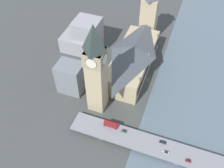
# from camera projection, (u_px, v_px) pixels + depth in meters

# --- Properties ---
(ground_plane) EXTENTS (600.00, 600.00, 0.00)m
(ground_plane) POSITION_uv_depth(u_px,v_px,m) (148.00, 80.00, 225.59)
(ground_plane) COLOR #424442
(river_water) EXTENTS (63.41, 360.00, 0.30)m
(river_water) POSITION_uv_depth(u_px,v_px,m) (191.00, 90.00, 216.64)
(river_water) COLOR slate
(river_water) RESTS_ON ground_plane
(parliament_hall) EXTENTS (30.15, 80.50, 27.11)m
(parliament_hall) POSITION_uv_depth(u_px,v_px,m) (133.00, 59.00, 225.01)
(parliament_hall) COLOR tan
(parliament_hall) RESTS_ON ground_plane
(clock_tower) EXTENTS (14.16, 14.16, 78.52)m
(clock_tower) POSITION_uv_depth(u_px,v_px,m) (96.00, 69.00, 175.24)
(clock_tower) COLOR tan
(clock_tower) RESTS_ON ground_plane
(victoria_tower) EXTENTS (15.59, 15.59, 57.01)m
(victoria_tower) POSITION_uv_depth(u_px,v_px,m) (149.00, 16.00, 248.63)
(victoria_tower) COLOR tan
(victoria_tower) RESTS_ON ground_plane
(road_bridge) EXTENTS (158.83, 15.99, 4.44)m
(road_bridge) POSITION_uv_depth(u_px,v_px,m) (178.00, 153.00, 172.56)
(road_bridge) COLOR slate
(road_bridge) RESTS_ON ground_plane
(double_decker_bus_lead) EXTENTS (10.60, 2.58, 4.57)m
(double_decker_bus_lead) POSITION_uv_depth(u_px,v_px,m) (111.00, 125.00, 184.68)
(double_decker_bus_lead) COLOR red
(double_decker_bus_lead) RESTS_ON road_bridge
(car_northbound_lead) EXTENTS (3.80, 1.86, 1.36)m
(car_northbound_lead) POSITION_uv_depth(u_px,v_px,m) (188.00, 161.00, 167.33)
(car_northbound_lead) COLOR maroon
(car_northbound_lead) RESTS_ON road_bridge
(car_northbound_mid) EXTENTS (4.79, 1.84, 1.38)m
(car_northbound_mid) POSITION_uv_depth(u_px,v_px,m) (163.00, 142.00, 176.79)
(car_northbound_mid) COLOR black
(car_northbound_mid) RESTS_ON road_bridge
(car_northbound_tail) EXTENTS (4.53, 1.88, 1.45)m
(car_northbound_tail) POSITION_uv_depth(u_px,v_px,m) (166.00, 152.00, 171.33)
(car_northbound_tail) COLOR silver
(car_northbound_tail) RESTS_ON road_bridge
(car_southbound_lead) EXTENTS (4.08, 1.78, 1.44)m
(car_southbound_lead) POSITION_uv_depth(u_px,v_px,m) (124.00, 131.00, 183.02)
(car_southbound_lead) COLOR #2D5638
(car_southbound_lead) RESTS_ON road_bridge
(city_block_west) EXTENTS (29.55, 25.32, 16.01)m
(city_block_west) POSITION_uv_depth(u_px,v_px,m) (78.00, 42.00, 250.53)
(city_block_west) COLOR #939399
(city_block_west) RESTS_ON ground_plane
(city_block_center) EXTENTS (24.22, 23.29, 33.92)m
(city_block_center) POSITION_uv_depth(u_px,v_px,m) (88.00, 36.00, 242.27)
(city_block_center) COLOR #939399
(city_block_center) RESTS_ON ground_plane
(city_block_east) EXTENTS (21.29, 16.90, 27.81)m
(city_block_east) POSITION_uv_depth(u_px,v_px,m) (71.00, 77.00, 208.10)
(city_block_east) COLOR slate
(city_block_east) RESTS_ON ground_plane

